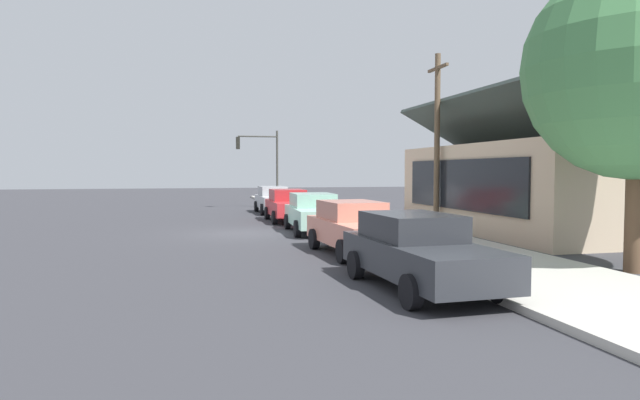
{
  "coord_description": "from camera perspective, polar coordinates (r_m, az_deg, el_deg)",
  "views": [
    {
      "loc": [
        22.3,
        -2.17,
        2.53
      ],
      "look_at": [
        -1.13,
        3.4,
        1.25
      ],
      "focal_mm": 31.03,
      "sensor_mm": 36.0,
      "label": 1
    }
  ],
  "objects": [
    {
      "name": "car_cherry",
      "position": [
        27.67,
        -3.27,
        -0.52
      ],
      "size": [
        4.6,
        2.1,
        1.59
      ],
      "rotation": [
        0.0,
        0.0,
        -0.01
      ],
      "color": "red",
      "rests_on": "ground"
    },
    {
      "name": "traffic_light_main",
      "position": [
        37.02,
        -6.07,
        4.5
      ],
      "size": [
        0.37,
        2.79,
        5.2
      ],
      "color": "#383833",
      "rests_on": "ground"
    },
    {
      "name": "utility_pole_wooden",
      "position": [
        24.31,
        11.98,
        6.27
      ],
      "size": [
        1.8,
        0.24,
        7.5
      ],
      "color": "brown",
      "rests_on": "ground"
    },
    {
      "name": "car_charcoal",
      "position": [
        12.05,
        10.11,
        -5.18
      ],
      "size": [
        4.91,
        2.24,
        1.59
      ],
      "rotation": [
        0.0,
        0.0,
        0.04
      ],
      "color": "#2D3035",
      "rests_on": "ground"
    },
    {
      "name": "shade_tree",
      "position": [
        15.89,
        30.03,
        11.68
      ],
      "size": [
        5.51,
        5.51,
        7.8
      ],
      "color": "brown",
      "rests_on": "ground"
    },
    {
      "name": "car_coral",
      "position": [
        16.84,
        3.63,
        -2.81
      ],
      "size": [
        4.74,
        2.24,
        1.59
      ],
      "rotation": [
        0.0,
        0.0,
        0.05
      ],
      "color": "#EA8C75",
      "rests_on": "ground"
    },
    {
      "name": "car_seafoam",
      "position": [
        22.68,
        -0.6,
        -1.3
      ],
      "size": [
        4.83,
        2.25,
        1.59
      ],
      "rotation": [
        0.0,
        0.0,
        -0.05
      ],
      "color": "#9ED1BC",
      "rests_on": "ground"
    },
    {
      "name": "sidewalk_curb",
      "position": [
        23.74,
        5.82,
        -2.9
      ],
      "size": [
        60.0,
        4.2,
        0.16
      ],
      "primitive_type": "cube",
      "color": "beige",
      "rests_on": "ground"
    },
    {
      "name": "storefront_building",
      "position": [
        24.74,
        21.54,
        1.46
      ],
      "size": [
        12.37,
        7.4,
        5.61
      ],
      "color": "#CCB293",
      "rests_on": "ground"
    },
    {
      "name": "fire_hydrant_red",
      "position": [
        20.53,
        4.78,
        -2.66
      ],
      "size": [
        0.22,
        0.22,
        0.71
      ],
      "color": "red",
      "rests_on": "sidewalk_curb"
    },
    {
      "name": "ground_plane",
      "position": [
        22.55,
        -7.78,
        -3.44
      ],
      "size": [
        120.0,
        120.0,
        0.0
      ],
      "primitive_type": "plane",
      "color": "#38383D"
    },
    {
      "name": "car_silver",
      "position": [
        33.17,
        -4.83,
        0.06
      ],
      "size": [
        4.71,
        1.95,
        1.59
      ],
      "rotation": [
        0.0,
        0.0,
        0.0
      ],
      "color": "silver",
      "rests_on": "ground"
    }
  ]
}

